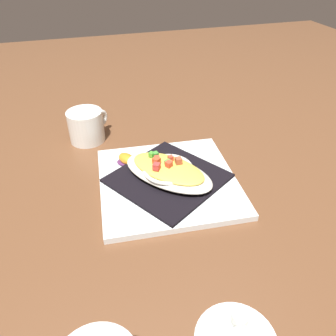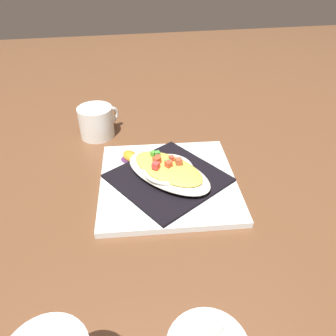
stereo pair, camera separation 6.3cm
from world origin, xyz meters
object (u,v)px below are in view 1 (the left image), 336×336
object	(u,v)px
square_plate	(168,182)
orange_garnish	(127,159)
gratin_dish	(168,171)
creamer_cup_0	(240,318)
coffee_mug	(87,127)

from	to	relation	value
square_plate	orange_garnish	bearing A→B (deg)	40.09
gratin_dish	creamer_cup_0	distance (m)	0.33
coffee_mug	creamer_cup_0	bearing A→B (deg)	-164.83
square_plate	coffee_mug	size ratio (longest dim) A/B	2.68
orange_garnish	creamer_cup_0	world-z (taller)	orange_garnish
gratin_dish	coffee_mug	size ratio (longest dim) A/B	2.09
gratin_dish	creamer_cup_0	size ratio (longest dim) A/B	9.51
gratin_dish	coffee_mug	bearing A→B (deg)	31.73
square_plate	orange_garnish	distance (m)	0.12
orange_garnish	coffee_mug	size ratio (longest dim) A/B	0.52
square_plate	coffee_mug	world-z (taller)	coffee_mug
gratin_dish	orange_garnish	bearing A→B (deg)	40.09
gratin_dish	orange_garnish	distance (m)	0.11
square_plate	creamer_cup_0	world-z (taller)	creamer_cup_0
gratin_dish	coffee_mug	world-z (taller)	coffee_mug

